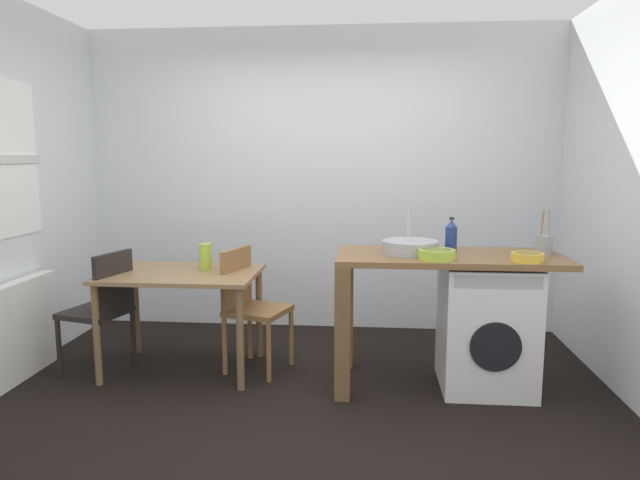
% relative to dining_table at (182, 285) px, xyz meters
% --- Properties ---
extents(ground_plane, '(5.46, 5.46, 0.00)m').
position_rel_dining_table_xyz_m(ground_plane, '(0.91, -0.53, -0.64)').
color(ground_plane, black).
extents(wall_back, '(4.60, 0.10, 2.70)m').
position_rel_dining_table_xyz_m(wall_back, '(0.91, 1.22, 0.71)').
color(wall_back, silver).
rests_on(wall_back, ground_plane).
extents(radiator, '(0.10, 0.80, 0.70)m').
position_rel_dining_table_xyz_m(radiator, '(-1.11, -0.23, -0.29)').
color(radiator, white).
rests_on(radiator, ground_plane).
extents(dining_table, '(1.10, 0.76, 0.74)m').
position_rel_dining_table_xyz_m(dining_table, '(0.00, 0.00, 0.00)').
color(dining_table, olive).
rests_on(dining_table, ground_plane).
extents(chair_person_seat, '(0.49, 0.49, 0.90)m').
position_rel_dining_table_xyz_m(chair_person_seat, '(-0.55, -0.12, -0.14)').
color(chair_person_seat, black).
rests_on(chair_person_seat, ground_plane).
extents(chair_opposite, '(0.50, 0.50, 0.90)m').
position_rel_dining_table_xyz_m(chair_opposite, '(0.48, 0.07, -0.14)').
color(chair_opposite, olive).
rests_on(chair_opposite, ground_plane).
extents(kitchen_counter, '(1.50, 0.68, 0.92)m').
position_rel_dining_table_xyz_m(kitchen_counter, '(1.68, -0.12, 0.12)').
color(kitchen_counter, brown).
rests_on(kitchen_counter, ground_plane).
extents(washing_machine, '(0.60, 0.61, 0.86)m').
position_rel_dining_table_xyz_m(washing_machine, '(2.16, -0.13, -0.21)').
color(washing_machine, white).
rests_on(washing_machine, ground_plane).
extents(sink_basin, '(0.38, 0.38, 0.09)m').
position_rel_dining_table_xyz_m(sink_basin, '(1.63, -0.12, 0.32)').
color(sink_basin, '#9EA0A5').
rests_on(sink_basin, kitchen_counter).
extents(tap, '(0.02, 0.02, 0.28)m').
position_rel_dining_table_xyz_m(tap, '(1.63, 0.06, 0.42)').
color(tap, '#B2B2B7').
rests_on(tap, kitchen_counter).
extents(bottle_tall_green, '(0.08, 0.08, 0.24)m').
position_rel_dining_table_xyz_m(bottle_tall_green, '(1.91, -0.03, 0.39)').
color(bottle_tall_green, navy).
rests_on(bottle_tall_green, kitchen_counter).
extents(mixing_bowl, '(0.24, 0.24, 0.07)m').
position_rel_dining_table_xyz_m(mixing_bowl, '(1.79, -0.32, 0.31)').
color(mixing_bowl, '#A8C63D').
rests_on(mixing_bowl, kitchen_counter).
extents(utensil_crock, '(0.11, 0.11, 0.30)m').
position_rel_dining_table_xyz_m(utensil_crock, '(2.52, -0.07, 0.35)').
color(utensil_crock, gray).
rests_on(utensil_crock, kitchen_counter).
extents(colander, '(0.20, 0.20, 0.06)m').
position_rel_dining_table_xyz_m(colander, '(2.34, -0.34, 0.31)').
color(colander, gold).
rests_on(colander, kitchen_counter).
extents(vase, '(0.09, 0.09, 0.20)m').
position_rel_dining_table_xyz_m(vase, '(0.15, 0.10, 0.19)').
color(vase, '#A8C63D').
rests_on(vase, dining_table).
extents(scissors, '(0.15, 0.06, 0.01)m').
position_rel_dining_table_xyz_m(scissors, '(1.84, -0.22, 0.28)').
color(scissors, '#B2B2B7').
rests_on(scissors, kitchen_counter).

